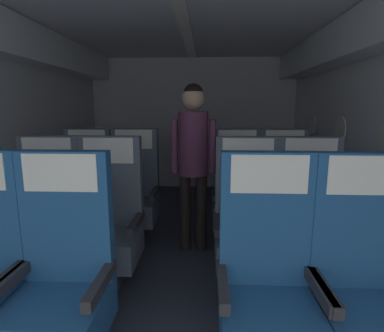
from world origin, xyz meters
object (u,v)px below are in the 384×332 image
at_px(seat_b_right_window, 247,227).
at_px(seat_a_right_window, 267,288).
at_px(seat_a_right_aisle, 364,291).
at_px(seat_c_right_aisle, 284,196).
at_px(seat_c_left_window, 87,195).
at_px(seat_b_left_aisle, 109,225).
at_px(seat_b_right_aisle, 309,227).
at_px(flight_attendant, 193,150).
at_px(seat_c_left_aisle, 134,195).
at_px(seat_b_left_window, 48,224).
at_px(seat_c_right_window, 236,196).
at_px(seat_a_left_aisle, 61,284).

bearing_deg(seat_b_right_window, seat_a_right_window, -89.99).
xyz_separation_m(seat_a_right_aisle, seat_a_right_window, (-0.48, 0.01, 0.00)).
bearing_deg(seat_c_right_aisle, seat_c_left_window, -179.37).
xyz_separation_m(seat_a_right_aisle, seat_b_left_aisle, (-1.57, 0.83, 0.00)).
distance_m(seat_b_right_aisle, flight_attendant, 1.22).
height_order(seat_b_left_aisle, seat_c_left_aisle, same).
xyz_separation_m(seat_b_right_aisle, seat_c_left_window, (-2.06, 0.82, 0.00)).
relative_size(seat_b_left_window, seat_c_left_window, 1.00).
xyz_separation_m(seat_a_right_window, seat_c_right_window, (-0.00, 1.67, 0.00)).
distance_m(seat_a_left_aisle, seat_c_right_window, 2.00).
xyz_separation_m(seat_b_right_aisle, seat_c_left_aisle, (-1.57, 0.83, 0.00)).
bearing_deg(seat_a_right_aisle, seat_a_right_window, 179.14).
height_order(seat_a_right_aisle, seat_a_right_window, same).
bearing_deg(seat_b_right_aisle, seat_c_left_aisle, 151.95).
bearing_deg(flight_attendant, seat_b_left_aisle, 55.91).
relative_size(seat_c_right_window, flight_attendant, 0.73).
height_order(seat_a_left_aisle, flight_attendant, flight_attendant).
height_order(seat_b_left_window, seat_b_right_window, same).
xyz_separation_m(seat_a_right_window, seat_c_left_aisle, (-1.08, 1.68, 0.00)).
relative_size(seat_a_left_aisle, seat_c_right_aisle, 1.00).
xyz_separation_m(seat_a_right_window, flight_attendant, (-0.44, 1.46, 0.51)).
bearing_deg(flight_attendant, seat_a_right_aisle, 133.21).
distance_m(seat_c_left_window, seat_c_right_window, 1.58).
xyz_separation_m(seat_b_right_window, seat_c_right_aisle, (0.49, 0.86, 0.00)).
xyz_separation_m(seat_a_left_aisle, seat_b_right_window, (1.08, 0.85, 0.00)).
distance_m(seat_b_left_aisle, seat_c_right_window, 1.38).
bearing_deg(seat_c_right_window, seat_a_right_aisle, -73.85).
relative_size(seat_c_right_aisle, flight_attendant, 0.73).
distance_m(seat_b_left_window, seat_b_left_aisle, 0.49).
xyz_separation_m(seat_b_right_window, seat_c_left_aisle, (-1.08, 0.85, 0.00)).
bearing_deg(seat_a_right_aisle, seat_b_right_aisle, 90.06).
height_order(seat_a_right_aisle, flight_attendant, flight_attendant).
relative_size(seat_b_right_window, seat_c_left_window, 1.00).
relative_size(seat_a_right_window, seat_b_left_window, 1.00).
relative_size(seat_b_left_window, seat_c_left_aisle, 1.00).
relative_size(seat_a_right_aisle, seat_b_left_aisle, 1.00).
bearing_deg(seat_a_right_window, seat_b_right_window, 90.01).
bearing_deg(seat_c_right_aisle, seat_a_left_aisle, -132.67).
height_order(seat_b_right_aisle, flight_attendant, flight_attendant).
distance_m(seat_b_left_aisle, seat_b_right_window, 1.08).
bearing_deg(seat_b_right_window, seat_a_right_aisle, -60.04).
xyz_separation_m(seat_b_right_window, seat_c_right_window, (-0.00, 0.84, 0.00)).
xyz_separation_m(seat_c_right_aisle, seat_c_right_window, (-0.49, -0.02, 0.00)).
relative_size(seat_a_left_aisle, seat_a_right_aisle, 1.00).
height_order(seat_a_left_aisle, seat_b_right_window, same).
bearing_deg(seat_a_right_aisle, seat_c_left_window, 140.98).
relative_size(seat_b_left_aisle, seat_c_right_window, 1.00).
relative_size(seat_b_left_aisle, seat_c_left_window, 1.00).
distance_m(seat_a_right_aisle, seat_c_right_window, 1.75).
bearing_deg(seat_a_left_aisle, flight_attendant, 66.62).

